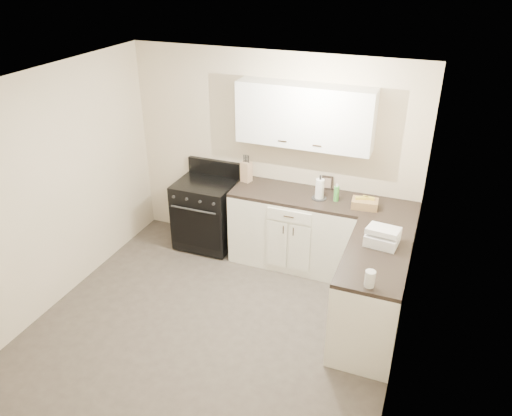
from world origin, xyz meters
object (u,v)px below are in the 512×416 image
at_px(paper_towel, 320,189).
at_px(wicker_basket, 365,204).
at_px(stove, 206,214).
at_px(knife_block, 246,172).
at_px(countertop_grill, 382,239).

bearing_deg(paper_towel, wicker_basket, -4.12).
bearing_deg(stove, wicker_basket, -1.01).
bearing_deg(wicker_basket, paper_towel, 175.88).
distance_m(knife_block, countertop_grill, 1.99).
distance_m(stove, paper_towel, 1.58).
distance_m(stove, knife_block, 0.80).
xyz_separation_m(knife_block, countertop_grill, (1.78, -0.88, -0.07)).
height_order(wicker_basket, countertop_grill, countertop_grill).
distance_m(knife_block, wicker_basket, 1.50).
bearing_deg(wicker_basket, knife_block, 173.00).
bearing_deg(knife_block, paper_towel, 5.42).
xyz_separation_m(knife_block, paper_towel, (0.96, -0.14, -0.01)).
relative_size(stove, paper_towel, 3.64).
bearing_deg(stove, paper_towel, 0.12).
relative_size(wicker_basket, countertop_grill, 0.93).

